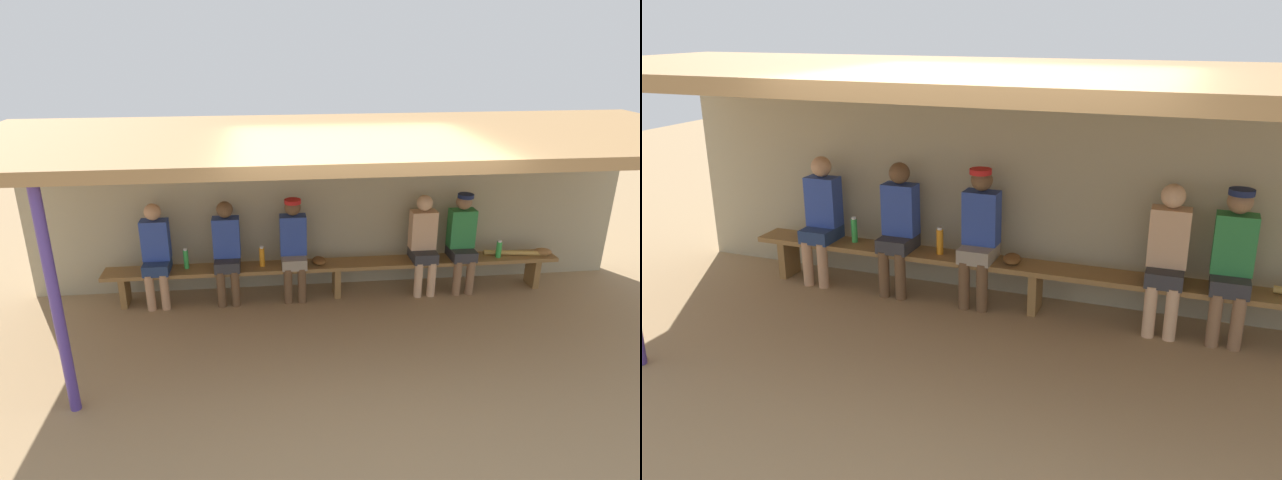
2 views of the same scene
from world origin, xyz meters
TOP-DOWN VIEW (x-y plane):
  - ground_plane at (0.00, 0.00)m, footprint 24.00×24.00m
  - back_wall at (0.00, 2.00)m, footprint 8.00×0.20m
  - dugout_roof at (0.00, 0.70)m, footprint 8.00×2.80m
  - bench at (0.00, 1.55)m, footprint 6.00×0.36m
  - player_in_white at (1.69, 1.55)m, footprint 0.34×0.42m
  - player_in_red at (-0.57, 1.55)m, footprint 0.34×0.42m
  - player_middle at (1.16, 1.55)m, footprint 0.34×0.42m
  - player_with_sunglasses at (-1.42, 1.55)m, footprint 0.34×0.42m
  - player_shirtless_tan at (-2.31, 1.55)m, footprint 0.34×0.42m
  - water_bottle_orange at (-0.98, 1.56)m, footprint 0.07×0.07m
  - water_bottle_blue at (-1.95, 1.59)m, footprint 0.06×0.06m
  - baseball_glove_dark_brown at (-0.23, 1.54)m, footprint 0.22×0.27m

SIDE VIEW (x-z plane):
  - ground_plane at x=0.00m, z-range 0.00..0.00m
  - bench at x=0.00m, z-range 0.16..0.62m
  - baseball_glove_dark_brown at x=-0.23m, z-range 0.46..0.55m
  - water_bottle_blue at x=-1.95m, z-range 0.45..0.72m
  - water_bottle_orange at x=-0.98m, z-range 0.45..0.73m
  - player_middle at x=1.16m, z-range 0.06..1.40m
  - player_with_sunglasses at x=-1.42m, z-range 0.06..1.40m
  - player_shirtless_tan at x=-2.31m, z-range 0.06..1.40m
  - player_in_white at x=1.69m, z-range 0.07..1.42m
  - player_in_red at x=-0.57m, z-range 0.07..1.42m
  - back_wall at x=0.00m, z-range 0.00..2.20m
  - dugout_roof at x=0.00m, z-range 2.20..2.32m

